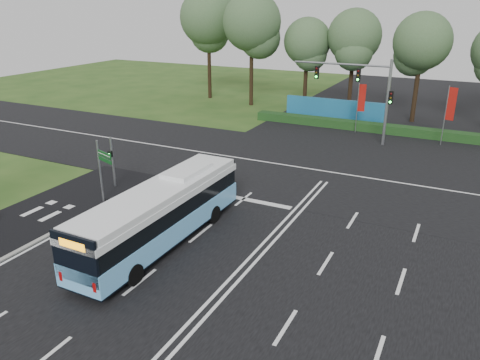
# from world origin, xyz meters

# --- Properties ---
(ground) EXTENTS (120.00, 120.00, 0.00)m
(ground) POSITION_xyz_m (0.00, 0.00, 0.00)
(ground) COLOR #284B19
(ground) RESTS_ON ground
(road_main) EXTENTS (20.00, 120.00, 0.04)m
(road_main) POSITION_xyz_m (0.00, 0.00, 0.02)
(road_main) COLOR black
(road_main) RESTS_ON ground
(road_cross) EXTENTS (120.00, 14.00, 0.05)m
(road_cross) POSITION_xyz_m (0.00, 12.00, 0.03)
(road_cross) COLOR black
(road_cross) RESTS_ON ground
(bike_path) EXTENTS (5.00, 18.00, 0.06)m
(bike_path) POSITION_xyz_m (-12.50, -3.00, 0.03)
(bike_path) COLOR black
(bike_path) RESTS_ON ground
(kerb_strip) EXTENTS (0.25, 18.00, 0.12)m
(kerb_strip) POSITION_xyz_m (-10.10, -3.00, 0.06)
(kerb_strip) COLOR gray
(kerb_strip) RESTS_ON ground
(city_bus) EXTENTS (2.49, 11.16, 3.20)m
(city_bus) POSITION_xyz_m (-4.45, -1.67, 1.61)
(city_bus) COLOR #6BBAF8
(city_bus) RESTS_ON ground
(pedestrian_signal) EXTENTS (0.29, 0.41, 3.32)m
(pedestrian_signal) POSITION_xyz_m (-11.62, 3.14, 1.81)
(pedestrian_signal) COLOR gray
(pedestrian_signal) RESTS_ON ground
(street_sign) EXTENTS (1.42, 0.56, 3.82)m
(street_sign) POSITION_xyz_m (-10.26, 0.81, 2.42)
(street_sign) COLOR gray
(street_sign) RESTS_ON ground
(banner_flag_mid) EXTENTS (0.64, 0.24, 4.51)m
(banner_flag_mid) POSITION_xyz_m (-0.77, 23.50, 2.94)
(banner_flag_mid) COLOR gray
(banner_flag_mid) RESTS_ON ground
(banner_flag_right) EXTENTS (0.71, 0.25, 4.94)m
(banner_flag_right) POSITION_xyz_m (6.57, 22.54, 3.20)
(banner_flag_right) COLOR gray
(banner_flag_right) RESTS_ON ground
(traffic_light_gantry) EXTENTS (8.41, 0.28, 7.00)m
(traffic_light_gantry) POSITION_xyz_m (0.21, 20.50, 4.66)
(traffic_light_gantry) COLOR gray
(traffic_light_gantry) RESTS_ON ground
(hedge) EXTENTS (22.00, 1.20, 0.80)m
(hedge) POSITION_xyz_m (0.00, 24.50, 0.40)
(hedge) COLOR #143915
(hedge) RESTS_ON ground
(blue_hoarding) EXTENTS (10.00, 0.30, 2.20)m
(blue_hoarding) POSITION_xyz_m (-4.00, 27.00, 1.10)
(blue_hoarding) COLOR #1B6695
(blue_hoarding) RESTS_ON ground
(eucalyptus_row) EXTENTS (42.42, 8.64, 12.83)m
(eucalyptus_row) POSITION_xyz_m (-4.22, 31.38, 8.58)
(eucalyptus_row) COLOR black
(eucalyptus_row) RESTS_ON ground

